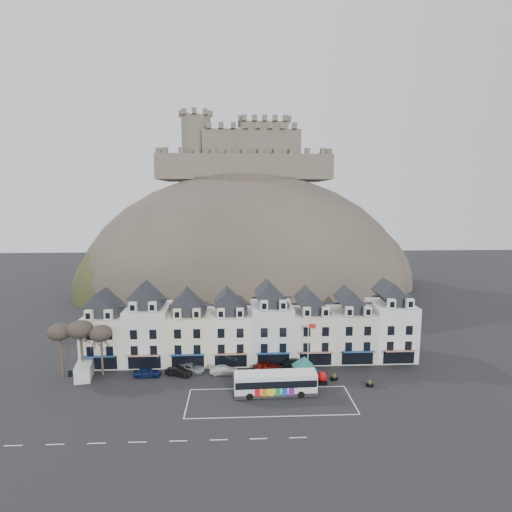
{
  "coord_description": "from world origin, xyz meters",
  "views": [
    {
      "loc": [
        -2.24,
        -48.42,
        27.01
      ],
      "look_at": [
        1.17,
        24.0,
        16.28
      ],
      "focal_mm": 28.0,
      "sensor_mm": 36.0,
      "label": 1
    }
  ],
  "objects": [
    {
      "name": "car_silver",
      "position": [
        -9.6,
        10.99,
        0.62
      ],
      "size": [
        4.85,
        3.72,
        1.24
      ],
      "primitive_type": "imported",
      "rotation": [
        0.0,
        0.0,
        1.13
      ],
      "color": "#9C9FA3",
      "rests_on": "ground"
    },
    {
      "name": "car_navy",
      "position": [
        -16.0,
        9.5,
        0.69
      ],
      "size": [
        4.07,
        1.72,
        1.37
      ],
      "primitive_type": "imported",
      "rotation": [
        0.0,
        0.0,
        1.6
      ],
      "color": "#0E1A47",
      "rests_on": "ground"
    },
    {
      "name": "planter_east",
      "position": [
        16.67,
        4.78,
        0.45
      ],
      "size": [
        0.94,
        0.66,
        0.94
      ],
      "rotation": [
        0.0,
        0.0,
        -0.0
      ],
      "color": "black",
      "rests_on": "ground"
    },
    {
      "name": "bus",
      "position": [
        2.84,
        3.1,
        1.77
      ],
      "size": [
        11.39,
        3.0,
        3.19
      ],
      "rotation": [
        0.0,
        0.0,
        0.03
      ],
      "color": "#262628",
      "rests_on": "ground"
    },
    {
      "name": "car_white",
      "position": [
        -4.4,
        9.92,
        0.66
      ],
      "size": [
        4.59,
        1.94,
        1.32
      ],
      "primitive_type": "imported",
      "rotation": [
        0.0,
        0.0,
        1.55
      ],
      "color": "white",
      "rests_on": "ground"
    },
    {
      "name": "tree_left_mid",
      "position": [
        -26.0,
        10.5,
        7.24
      ],
      "size": [
        3.78,
        3.78,
        8.64
      ],
      "color": "#3A2F24",
      "rests_on": "ground"
    },
    {
      "name": "bus_shelter",
      "position": [
        7.39,
        6.31,
        3.17
      ],
      "size": [
        6.42,
        6.42,
        4.09
      ],
      "rotation": [
        0.0,
        0.0,
        0.08
      ],
      "color": "#10321D",
      "rests_on": "ground"
    },
    {
      "name": "car_maroon",
      "position": [
        2.25,
        10.61,
        0.75
      ],
      "size": [
        4.65,
        2.55,
        1.5
      ],
      "primitive_type": "imported",
      "rotation": [
        0.0,
        0.0,
        1.76
      ],
      "color": "#580B05",
      "rests_on": "ground"
    },
    {
      "name": "castle",
      "position": [
        0.51,
        75.93,
        40.19
      ],
      "size": [
        50.2,
        22.2,
        22.0
      ],
      "color": "#5E5648",
      "rests_on": "ground"
    },
    {
      "name": "flagpole",
      "position": [
        8.66,
        9.97,
        4.61
      ],
      "size": [
        1.11,
        0.45,
        8.08
      ],
      "rotation": [
        0.0,
        0.0,
        -0.34
      ],
      "color": "silver",
      "rests_on": "ground"
    },
    {
      "name": "car_charcoal",
      "position": [
        7.15,
        12.0,
        0.74
      ],
      "size": [
        4.57,
        1.81,
        1.48
      ],
      "primitive_type": "imported",
      "rotation": [
        0.0,
        0.0,
        1.52
      ],
      "color": "black",
      "rests_on": "ground"
    },
    {
      "name": "red_buoy",
      "position": [
        10.0,
        6.03,
        0.92
      ],
      "size": [
        1.45,
        1.45,
        1.8
      ],
      "rotation": [
        0.0,
        0.0,
        0.14
      ],
      "color": "black",
      "rests_on": "ground"
    },
    {
      "name": "tree_left_near",
      "position": [
        -23.0,
        10.5,
        6.55
      ],
      "size": [
        3.43,
        3.43,
        7.84
      ],
      "color": "#3A2F24",
      "rests_on": "ground"
    },
    {
      "name": "coach_bay_markings",
      "position": [
        2.0,
        1.25,
        0.0
      ],
      "size": [
        22.0,
        7.5,
        0.01
      ],
      "primitive_type": "cube",
      "color": "silver",
      "rests_on": "ground"
    },
    {
      "name": "car_black",
      "position": [
        -11.31,
        9.6,
        0.66
      ],
      "size": [
        4.23,
        2.61,
        1.32
      ],
      "primitive_type": "imported",
      "rotation": [
        0.0,
        0.0,
        1.24
      ],
      "color": "black",
      "rests_on": "ground"
    },
    {
      "name": "white_van",
      "position": [
        -25.48,
        9.9,
        1.16
      ],
      "size": [
        3.16,
        5.42,
        2.32
      ],
      "rotation": [
        0.0,
        0.0,
        0.2
      ],
      "color": "silver",
      "rests_on": "ground"
    },
    {
      "name": "townhouse_terrace",
      "position": [
        0.15,
        15.97,
        5.3
      ],
      "size": [
        54.4,
        9.35,
        11.8
      ],
      "color": "silver",
      "rests_on": "ground"
    },
    {
      "name": "castle_hill",
      "position": [
        1.25,
        68.95,
        0.11
      ],
      "size": [
        100.0,
        76.0,
        68.0
      ],
      "color": "#3E3830",
      "rests_on": "ground"
    },
    {
      "name": "ground",
      "position": [
        0.0,
        0.0,
        0.0
      ],
      "size": [
        300.0,
        300.0,
        0.0
      ],
      "primitive_type": "plane",
      "color": "black",
      "rests_on": "ground"
    },
    {
      "name": "tree_left_far",
      "position": [
        -29.0,
        10.5,
        6.9
      ],
      "size": [
        3.61,
        3.61,
        8.24
      ],
      "color": "#3A2F24",
      "rests_on": "ground"
    },
    {
      "name": "planter_west",
      "position": [
        12.0,
        7.0,
        0.5
      ],
      "size": [
        1.15,
        0.87,
        1.03
      ],
      "rotation": [
        0.0,
        0.0,
        0.38
      ],
      "color": "black",
      "rests_on": "ground"
    }
  ]
}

